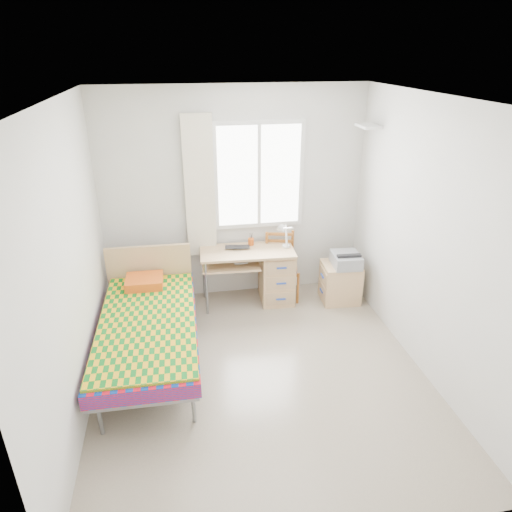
# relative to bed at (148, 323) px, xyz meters

# --- Properties ---
(floor) EXTENTS (3.50, 3.50, 0.00)m
(floor) POSITION_rel_bed_xyz_m (1.07, -0.47, -0.43)
(floor) COLOR #BCAD93
(floor) RESTS_ON ground
(ceiling) EXTENTS (3.50, 3.50, 0.00)m
(ceiling) POSITION_rel_bed_xyz_m (1.07, -0.47, 2.17)
(ceiling) COLOR white
(ceiling) RESTS_ON wall_back
(wall_back) EXTENTS (3.20, 0.00, 3.20)m
(wall_back) POSITION_rel_bed_xyz_m (1.07, 1.28, 0.87)
(wall_back) COLOR silver
(wall_back) RESTS_ON ground
(wall_left) EXTENTS (0.00, 3.50, 3.50)m
(wall_left) POSITION_rel_bed_xyz_m (-0.53, -0.47, 0.87)
(wall_left) COLOR silver
(wall_left) RESTS_ON ground
(wall_right) EXTENTS (0.00, 3.50, 3.50)m
(wall_right) POSITION_rel_bed_xyz_m (2.67, -0.47, 0.87)
(wall_right) COLOR silver
(wall_right) RESTS_ON ground
(window) EXTENTS (1.10, 0.04, 1.30)m
(window) POSITION_rel_bed_xyz_m (1.37, 1.26, 1.12)
(window) COLOR white
(window) RESTS_ON wall_back
(curtain) EXTENTS (0.35, 0.05, 1.70)m
(curtain) POSITION_rel_bed_xyz_m (0.65, 1.21, 1.02)
(curtain) COLOR white
(curtain) RESTS_ON wall_back
(floating_shelf) EXTENTS (0.20, 0.32, 0.03)m
(floating_shelf) POSITION_rel_bed_xyz_m (2.56, 0.93, 1.72)
(floating_shelf) COLOR white
(floating_shelf) RESTS_ON wall_right
(bed) EXTENTS (0.99, 2.06, 0.88)m
(bed) POSITION_rel_bed_xyz_m (0.00, 0.00, 0.00)
(bed) COLOR gray
(bed) RESTS_ON floor
(desk) EXTENTS (1.16, 0.58, 0.71)m
(desk) POSITION_rel_bed_xyz_m (1.47, 0.96, -0.04)
(desk) COLOR tan
(desk) RESTS_ON floor
(chair) EXTENTS (0.45, 0.45, 0.87)m
(chair) POSITION_rel_bed_xyz_m (1.63, 1.03, 0.06)
(chair) COLOR brown
(chair) RESTS_ON floor
(cabinet) EXTENTS (0.49, 0.44, 0.50)m
(cabinet) POSITION_rel_bed_xyz_m (2.33, 0.80, -0.18)
(cabinet) COLOR tan
(cabinet) RESTS_ON floor
(printer) EXTENTS (0.35, 0.40, 0.16)m
(printer) POSITION_rel_bed_xyz_m (2.37, 0.76, 0.16)
(printer) COLOR #9A9DA2
(printer) RESTS_ON cabinet
(laptop) EXTENTS (0.33, 0.24, 0.02)m
(laptop) POSITION_rel_bed_xyz_m (1.06, 1.01, 0.29)
(laptop) COLOR black
(laptop) RESTS_ON desk
(pen_cup) EXTENTS (0.09, 0.09, 0.09)m
(pen_cup) POSITION_rel_bed_xyz_m (1.25, 1.12, 0.33)
(pen_cup) COLOR #E85919
(pen_cup) RESTS_ON desk
(task_lamp) EXTENTS (0.21, 0.31, 0.37)m
(task_lamp) POSITION_rel_bed_xyz_m (1.60, 0.87, 0.51)
(task_lamp) COLOR white
(task_lamp) RESTS_ON desk
(book) EXTENTS (0.17, 0.23, 0.02)m
(book) POSITION_rel_bed_xyz_m (1.01, 0.97, 0.16)
(book) COLOR gray
(book) RESTS_ON desk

